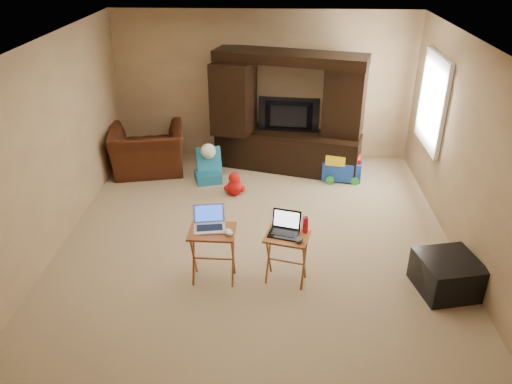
{
  "coord_description": "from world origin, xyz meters",
  "views": [
    {
      "loc": [
        0.24,
        -5.49,
        3.58
      ],
      "look_at": [
        0.0,
        -0.2,
        0.8
      ],
      "focal_mm": 35.0,
      "sensor_mm": 36.0,
      "label": 1
    }
  ],
  "objects_px": {
    "child_rocker": "(208,166)",
    "mouse_right": "(299,240)",
    "tray_table_right": "(286,259)",
    "laptop_right": "(284,225)",
    "television": "(288,117)",
    "mouse_left": "(229,232)",
    "water_bottle": "(305,225)",
    "push_toy": "(342,166)",
    "plush_toy": "(235,184)",
    "laptop_left": "(209,220)",
    "tray_table_left": "(213,255)",
    "entertainment_center": "(288,113)",
    "ottoman": "(447,274)",
    "recliner": "(148,150)"
  },
  "relations": [
    {
      "from": "laptop_right",
      "to": "water_bottle",
      "type": "distance_m",
      "value": 0.25
    },
    {
      "from": "child_rocker",
      "to": "laptop_left",
      "type": "bearing_deg",
      "value": -98.71
    },
    {
      "from": "entertainment_center",
      "to": "mouse_right",
      "type": "xyz_separation_m",
      "value": [
        0.09,
        -3.21,
        -0.33
      ]
    },
    {
      "from": "push_toy",
      "to": "tray_table_left",
      "type": "height_order",
      "value": "tray_table_left"
    },
    {
      "from": "laptop_right",
      "to": "television",
      "type": "bearing_deg",
      "value": 103.19
    },
    {
      "from": "laptop_right",
      "to": "water_bottle",
      "type": "height_order",
      "value": "laptop_right"
    },
    {
      "from": "plush_toy",
      "to": "tray_table_right",
      "type": "distance_m",
      "value": 2.22
    },
    {
      "from": "entertainment_center",
      "to": "television",
      "type": "distance_m",
      "value": 0.06
    },
    {
      "from": "mouse_left",
      "to": "push_toy",
      "type": "bearing_deg",
      "value": 60.67
    },
    {
      "from": "water_bottle",
      "to": "television",
      "type": "bearing_deg",
      "value": 93.09
    },
    {
      "from": "child_rocker",
      "to": "plush_toy",
      "type": "relative_size",
      "value": 1.4
    },
    {
      "from": "television",
      "to": "tray_table_right",
      "type": "bearing_deg",
      "value": 94.22
    },
    {
      "from": "child_rocker",
      "to": "push_toy",
      "type": "xyz_separation_m",
      "value": [
        2.15,
        0.15,
        -0.03
      ]
    },
    {
      "from": "mouse_left",
      "to": "laptop_left",
      "type": "bearing_deg",
      "value": 155.56
    },
    {
      "from": "plush_toy",
      "to": "mouse_left",
      "type": "height_order",
      "value": "mouse_left"
    },
    {
      "from": "plush_toy",
      "to": "tray_table_left",
      "type": "relative_size",
      "value": 0.57
    },
    {
      "from": "child_rocker",
      "to": "plush_toy",
      "type": "height_order",
      "value": "child_rocker"
    },
    {
      "from": "push_toy",
      "to": "tray_table_left",
      "type": "relative_size",
      "value": 0.93
    },
    {
      "from": "television",
      "to": "mouse_left",
      "type": "distance_m",
      "value": 3.21
    },
    {
      "from": "mouse_left",
      "to": "television",
      "type": "bearing_deg",
      "value": 77.79
    },
    {
      "from": "mouse_right",
      "to": "push_toy",
      "type": "bearing_deg",
      "value": 74.29
    },
    {
      "from": "plush_toy",
      "to": "laptop_right",
      "type": "bearing_deg",
      "value": -70.69
    },
    {
      "from": "laptop_right",
      "to": "mouse_left",
      "type": "bearing_deg",
      "value": -155.37
    },
    {
      "from": "entertainment_center",
      "to": "mouse_right",
      "type": "relative_size",
      "value": 19.11
    },
    {
      "from": "recliner",
      "to": "tray_table_right",
      "type": "xyz_separation_m",
      "value": [
        2.26,
        -2.85,
        -0.07
      ]
    },
    {
      "from": "tray_table_left",
      "to": "mouse_right",
      "type": "distance_m",
      "value": 1.01
    },
    {
      "from": "entertainment_center",
      "to": "water_bottle",
      "type": "relative_size",
      "value": 12.62
    },
    {
      "from": "laptop_left",
      "to": "ottoman",
      "type": "bearing_deg",
      "value": -11.09
    },
    {
      "from": "plush_toy",
      "to": "mouse_right",
      "type": "distance_m",
      "value": 2.42
    },
    {
      "from": "child_rocker",
      "to": "mouse_right",
      "type": "xyz_separation_m",
      "value": [
        1.36,
        -2.65,
        0.38
      ]
    },
    {
      "from": "entertainment_center",
      "to": "laptop_right",
      "type": "height_order",
      "value": "entertainment_center"
    },
    {
      "from": "child_rocker",
      "to": "ottoman",
      "type": "xyz_separation_m",
      "value": [
        3.01,
        -2.61,
        -0.06
      ]
    },
    {
      "from": "tray_table_right",
      "to": "laptop_right",
      "type": "height_order",
      "value": "laptop_right"
    },
    {
      "from": "television",
      "to": "laptop_right",
      "type": "relative_size",
      "value": 3.08
    },
    {
      "from": "push_toy",
      "to": "plush_toy",
      "type": "bearing_deg",
      "value": -151.01
    },
    {
      "from": "television",
      "to": "push_toy",
      "type": "height_order",
      "value": "television"
    },
    {
      "from": "television",
      "to": "recliner",
      "type": "xyz_separation_m",
      "value": [
        -2.3,
        -0.19,
        -0.55
      ]
    },
    {
      "from": "tray_table_left",
      "to": "laptop_left",
      "type": "relative_size",
      "value": 1.91
    },
    {
      "from": "entertainment_center",
      "to": "child_rocker",
      "type": "relative_size",
      "value": 4.53
    },
    {
      "from": "push_toy",
      "to": "laptop_right",
      "type": "xyz_separation_m",
      "value": [
        -0.96,
        -2.66,
        0.5
      ]
    },
    {
      "from": "entertainment_center",
      "to": "mouse_right",
      "type": "height_order",
      "value": "entertainment_center"
    },
    {
      "from": "tray_table_right",
      "to": "television",
      "type": "bearing_deg",
      "value": 103.41
    },
    {
      "from": "plush_toy",
      "to": "laptop_right",
      "type": "distance_m",
      "value": 2.25
    },
    {
      "from": "tray_table_left",
      "to": "tray_table_right",
      "type": "relative_size",
      "value": 1.08
    },
    {
      "from": "tray_table_left",
      "to": "tray_table_right",
      "type": "height_order",
      "value": "tray_table_left"
    },
    {
      "from": "push_toy",
      "to": "tray_table_left",
      "type": "distance_m",
      "value": 3.21
    },
    {
      "from": "television",
      "to": "mouse_left",
      "type": "height_order",
      "value": "television"
    },
    {
      "from": "laptop_right",
      "to": "push_toy",
      "type": "bearing_deg",
      "value": 84.91
    },
    {
      "from": "plush_toy",
      "to": "ottoman",
      "type": "bearing_deg",
      "value": -40.23
    },
    {
      "from": "entertainment_center",
      "to": "plush_toy",
      "type": "bearing_deg",
      "value": -113.62
    }
  ]
}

